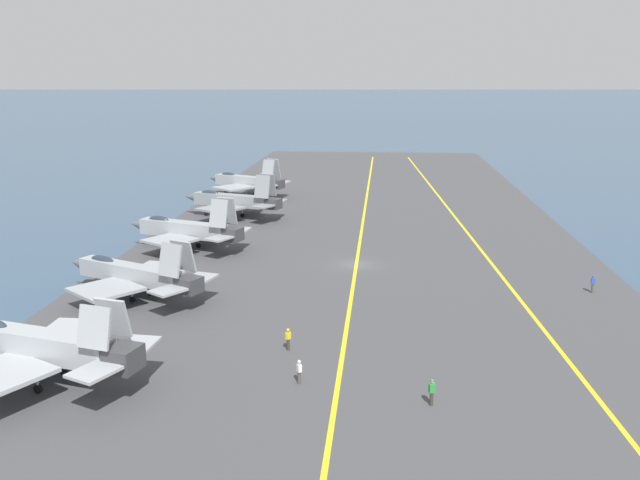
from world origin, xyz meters
TOP-DOWN VIEW (x-y plane):
  - ground_plane at (0.00, 0.00)m, footprint 2000.00×2000.00m
  - carrier_deck at (0.00, 0.00)m, footprint 226.45×55.16m
  - deck_stripe_foul_line at (0.00, -15.17)m, footprint 203.45×12.65m
  - deck_stripe_centerline at (0.00, 0.00)m, footprint 203.80×0.36m
  - parked_jet_nearest at (-31.83, 20.27)m, footprint 13.70×16.40m
  - parked_jet_second at (-13.56, 20.35)m, footprint 13.03×16.17m
  - parked_jet_third at (4.78, 20.71)m, footprint 12.23×15.77m
  - parked_jet_fourth at (23.18, 18.98)m, footprint 13.30×15.98m
  - parked_jet_fifth at (41.18, 20.69)m, footprint 13.51×15.39m
  - crew_green_vest at (-32.61, -6.14)m, footprint 0.37×0.45m
  - crew_blue_vest at (-7.91, -23.17)m, footprint 0.27×0.39m
  - crew_white_vest at (-30.31, 2.63)m, footprint 0.46×0.42m
  - crew_yellow_vest at (-24.65, 4.19)m, footprint 0.46×0.43m

SIDE VIEW (x-z plane):
  - ground_plane at x=0.00m, z-range 0.00..0.00m
  - carrier_deck at x=0.00m, z-range 0.00..0.40m
  - deck_stripe_foul_line at x=0.00m, z-range 0.40..0.41m
  - deck_stripe_centerline at x=0.00m, z-range 0.40..0.41m
  - crew_white_vest at x=-30.31m, z-range 0.49..2.22m
  - crew_yellow_vest at x=-24.65m, z-range 0.49..2.25m
  - crew_blue_vest at x=-7.91m, z-range 0.49..2.25m
  - crew_green_vest at x=-32.61m, z-range 0.49..2.30m
  - parked_jet_second at x=-13.56m, z-range -0.32..5.79m
  - parked_jet_third at x=4.78m, z-range -0.43..6.21m
  - parked_jet_fourth at x=23.18m, z-range -0.32..6.49m
  - parked_jet_fifth at x=41.18m, z-range -0.29..6.53m
  - parked_jet_nearest at x=-31.83m, z-range -0.05..6.39m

